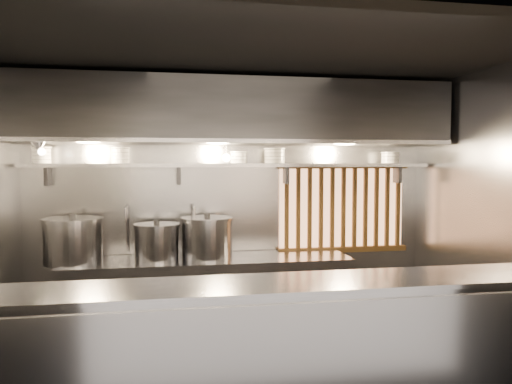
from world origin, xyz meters
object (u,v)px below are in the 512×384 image
object	(u,v)px
heat_lamp	(39,146)
stock_pot_left	(73,240)
stock_pot_mid	(157,242)
stock_pot_right	(207,238)
pendant_bulb	(226,158)

from	to	relation	value
heat_lamp	stock_pot_left	size ratio (longest dim) A/B	0.50
stock_pot_mid	stock_pot_right	bearing A→B (deg)	2.39
stock_pot_right	pendant_bulb	bearing A→B (deg)	17.78
pendant_bulb	stock_pot_left	distance (m)	1.77
stock_pot_mid	stock_pot_right	world-z (taller)	stock_pot_right
stock_pot_left	stock_pot_right	xyz separation A→B (m)	(1.35, 0.01, -0.01)
heat_lamp	stock_pot_mid	size ratio (longest dim) A/B	0.65
heat_lamp	stock_pot_mid	world-z (taller)	heat_lamp
stock_pot_left	stock_pot_right	distance (m)	1.35
heat_lamp	stock_pot_left	xyz separation A→B (m)	(0.24, 0.27, -0.94)
pendant_bulb	stock_pot_mid	xyz separation A→B (m)	(-0.74, -0.09, -0.87)
heat_lamp	stock_pot_right	bearing A→B (deg)	10.06
stock_pot_mid	stock_pot_right	size ratio (longest dim) A/B	0.84
heat_lamp	stock_pot_right	world-z (taller)	heat_lamp
pendant_bulb	stock_pot_left	world-z (taller)	pendant_bulb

